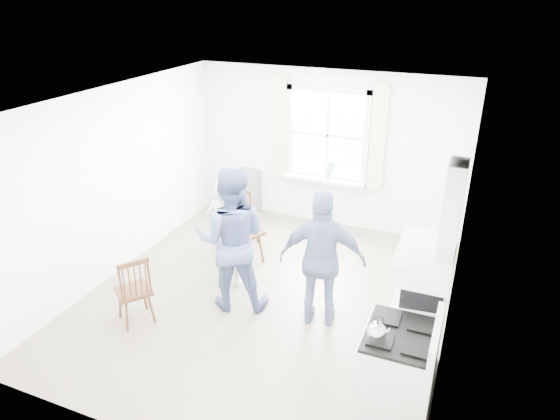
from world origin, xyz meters
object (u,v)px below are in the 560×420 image
at_px(windsor_chair_c, 135,285).
at_px(low_cabinet, 415,334).
at_px(person_left, 226,233).
at_px(person_right, 322,260).
at_px(gas_stove, 397,374).
at_px(windsor_chair_b, 238,225).
at_px(windsor_chair_a, 240,212).
at_px(stereo_stack, 422,285).
at_px(person_mid, 232,239).

bearing_deg(windsor_chair_c, low_cabinet, 8.57).
bearing_deg(person_left, person_right, 165.92).
relative_size(gas_stove, windsor_chair_b, 1.06).
bearing_deg(low_cabinet, windsor_chair_b, 154.83).
relative_size(windsor_chair_a, windsor_chair_c, 1.15).
height_order(stereo_stack, windsor_chair_a, stereo_stack).
bearing_deg(low_cabinet, person_left, 163.67).
bearing_deg(gas_stove, stereo_stack, 83.48).
xyz_separation_m(gas_stove, person_left, (-2.55, 1.47, 0.28)).
distance_m(stereo_stack, windsor_chair_c, 3.26).
height_order(low_cabinet, windsor_chair_a, windsor_chair_a).
relative_size(windsor_chair_c, person_right, 0.53).
bearing_deg(low_cabinet, windsor_chair_c, -171.43).
bearing_deg(low_cabinet, person_mid, 171.34).
bearing_deg(person_mid, person_left, -72.59).
xyz_separation_m(stereo_stack, person_right, (-1.18, 0.47, -0.22)).
bearing_deg(person_right, windsor_chair_b, -40.90).
xyz_separation_m(stereo_stack, person_mid, (-2.32, 0.40, -0.15)).
bearing_deg(person_mid, low_cabinet, 152.63).
height_order(windsor_chair_a, windsor_chair_c, windsor_chair_a).
xyz_separation_m(stereo_stack, windsor_chair_a, (-2.88, 1.72, -0.44)).
relative_size(person_left, person_mid, 0.82).
distance_m(windsor_chair_a, windsor_chair_b, 0.44).
distance_m(gas_stove, person_mid, 2.52).
bearing_deg(windsor_chair_b, windsor_chair_a, 113.66).
bearing_deg(person_right, gas_stove, 122.43).
relative_size(gas_stove, low_cabinet, 1.24).
height_order(stereo_stack, person_left, person_left).
xyz_separation_m(stereo_stack, windsor_chair_c, (-3.19, -0.43, -0.52)).
bearing_deg(windsor_chair_b, stereo_stack, -25.92).
xyz_separation_m(windsor_chair_a, person_right, (1.70, -1.25, 0.22)).
relative_size(stereo_stack, windsor_chair_a, 0.42).
xyz_separation_m(gas_stove, person_mid, (-2.24, 1.05, 0.45)).
bearing_deg(windsor_chair_a, low_cabinet, -30.16).
relative_size(low_cabinet, person_right, 0.52).
relative_size(stereo_stack, person_mid, 0.24).
xyz_separation_m(person_mid, person_right, (1.14, 0.07, -0.07)).
height_order(windsor_chair_b, windsor_chair_c, windsor_chair_b).
xyz_separation_m(person_left, person_right, (1.44, -0.34, 0.09)).
xyz_separation_m(windsor_chair_b, person_mid, (0.39, -0.92, 0.29)).
relative_size(windsor_chair_a, person_mid, 0.57).
distance_m(gas_stove, stereo_stack, 0.89).
xyz_separation_m(windsor_chair_a, windsor_chair_c, (-0.31, -2.15, -0.08)).
relative_size(person_left, person_right, 0.89).
relative_size(gas_stove, person_right, 0.65).
relative_size(windsor_chair_b, person_left, 0.69).
xyz_separation_m(gas_stove, windsor_chair_b, (-2.63, 1.97, 0.16)).
distance_m(windsor_chair_b, person_mid, 1.03).
bearing_deg(windsor_chair_a, stereo_stack, -30.78).
distance_m(person_mid, person_right, 1.15).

